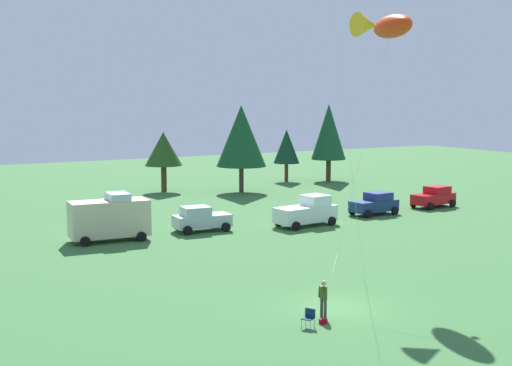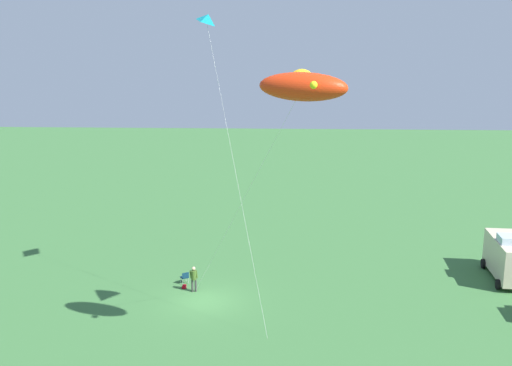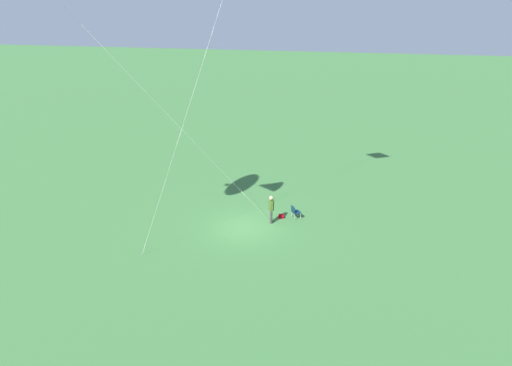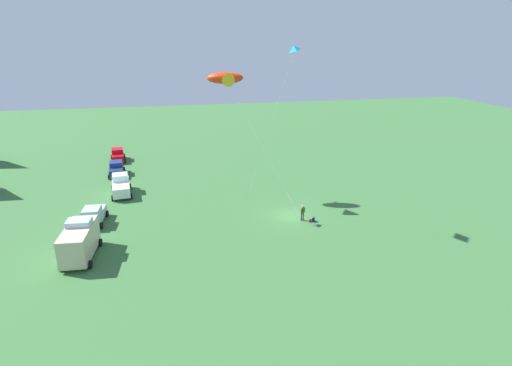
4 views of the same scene
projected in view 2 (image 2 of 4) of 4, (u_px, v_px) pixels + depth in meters
The scene contains 7 objects.
ground_plane at pixel (205, 301), 38.03m from camera, with size 160.00×160.00×0.00m, color #386C36.
person_kite_flyer at pixel (194, 277), 39.27m from camera, with size 0.41×0.54×1.74m.
folding_chair at pixel (185, 277), 40.74m from camera, with size 0.66×0.66×0.82m.
backpack_on_grass at pixel (184, 287), 40.02m from camera, with size 0.32×0.22×0.22m, color #AC0615.
van_camper_beige at pixel (510, 257), 41.25m from camera, with size 5.53×2.90×3.34m.
kite_large_fish at pixel (303, 86), 27.48m from camera, with size 10.59×8.81×14.75m.
kite_delta_teal at pixel (208, 19), 34.78m from camera, with size 6.29×4.30×17.78m.
Camera 2 is at (35.15, 4.93, 15.93)m, focal length 42.00 mm.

